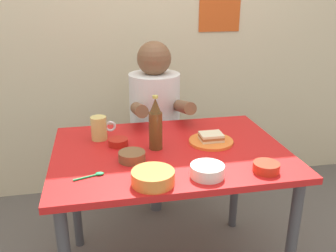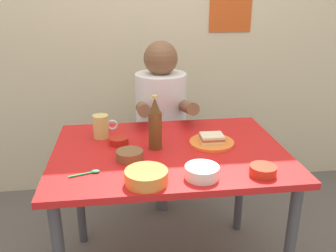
% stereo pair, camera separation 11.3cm
% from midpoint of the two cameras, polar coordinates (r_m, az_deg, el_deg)
% --- Properties ---
extents(wall_back, '(4.40, 0.09, 2.60)m').
position_cam_midpoint_polar(wall_back, '(2.62, -5.80, 17.19)').
color(wall_back, beige).
rests_on(wall_back, ground).
extents(dining_table, '(1.10, 0.80, 0.74)m').
position_cam_midpoint_polar(dining_table, '(1.76, -1.53, -6.48)').
color(dining_table, red).
rests_on(dining_table, ground).
extents(stool, '(0.34, 0.34, 0.45)m').
position_cam_midpoint_polar(stool, '(2.46, -3.32, -6.07)').
color(stool, '#4C4C51').
rests_on(stool, ground).
extents(person_seated, '(0.33, 0.56, 0.72)m').
position_cam_midpoint_polar(person_seated, '(2.29, -3.49, 3.16)').
color(person_seated, white).
rests_on(person_seated, stool).
extents(plate_orange, '(0.22, 0.22, 0.01)m').
position_cam_midpoint_polar(plate_orange, '(1.80, 5.01, -2.46)').
color(plate_orange, orange).
rests_on(plate_orange, dining_table).
extents(sandwich, '(0.11, 0.09, 0.04)m').
position_cam_midpoint_polar(sandwich, '(1.79, 5.03, -1.72)').
color(sandwich, beige).
rests_on(sandwich, plate_orange).
extents(beer_mug, '(0.13, 0.08, 0.12)m').
position_cam_midpoint_polar(beer_mug, '(1.86, -12.50, -0.35)').
color(beer_mug, '#D1BC66').
rests_on(beer_mug, dining_table).
extents(beer_bottle, '(0.06, 0.06, 0.26)m').
position_cam_midpoint_polar(beer_bottle, '(1.69, -3.89, 0.11)').
color(beer_bottle, '#593819').
rests_on(beer_bottle, dining_table).
extents(soup_bowl_orange, '(0.17, 0.17, 0.05)m').
position_cam_midpoint_polar(soup_bowl_orange, '(1.42, -4.70, -8.03)').
color(soup_bowl_orange, orange).
rests_on(soup_bowl_orange, dining_table).
extents(sambal_bowl_red, '(0.10, 0.10, 0.03)m').
position_cam_midpoint_polar(sambal_bowl_red, '(1.78, -9.70, -2.50)').
color(sambal_bowl_red, '#B21E14').
rests_on(sambal_bowl_red, dining_table).
extents(sauce_bowl_chili, '(0.11, 0.11, 0.04)m').
position_cam_midpoint_polar(sauce_bowl_chili, '(1.55, 13.24, -6.33)').
color(sauce_bowl_chili, red).
rests_on(sauce_bowl_chili, dining_table).
extents(condiment_bowl_brown, '(0.12, 0.12, 0.04)m').
position_cam_midpoint_polar(condiment_bowl_brown, '(1.62, -7.73, -4.73)').
color(condiment_bowl_brown, brown).
rests_on(condiment_bowl_brown, dining_table).
extents(rice_bowl_white, '(0.14, 0.14, 0.05)m').
position_cam_midpoint_polar(rice_bowl_white, '(1.47, 4.03, -7.01)').
color(rice_bowl_white, silver).
rests_on(rice_bowl_white, dining_table).
extents(spoon, '(0.12, 0.05, 0.01)m').
position_cam_midpoint_polar(spoon, '(1.52, -13.68, -7.57)').
color(spoon, '#26A559').
rests_on(spoon, dining_table).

